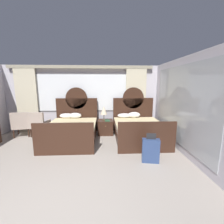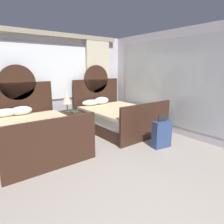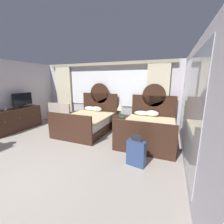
# 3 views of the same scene
# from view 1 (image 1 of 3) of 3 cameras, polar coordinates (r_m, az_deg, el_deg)

# --- Properties ---
(ground_plane) EXTENTS (24.00, 24.00, 0.00)m
(ground_plane) POSITION_cam_1_polar(r_m,az_deg,el_deg) (3.06, -22.41, -30.17)
(ground_plane) COLOR #9E9389
(wall_back_window) EXTENTS (6.21, 0.22, 2.70)m
(wall_back_window) POSITION_cam_1_polar(r_m,az_deg,el_deg) (6.49, -10.93, 5.48)
(wall_back_window) COLOR silver
(wall_back_window) RESTS_ON ground_plane
(wall_right_mirror) EXTENTS (0.08, 4.83, 2.70)m
(wall_right_mirror) POSITION_cam_1_polar(r_m,az_deg,el_deg) (4.64, 25.92, 1.86)
(wall_right_mirror) COLOR silver
(wall_right_mirror) RESTS_ON ground_plane
(bed_near_window) EXTENTS (1.66, 2.25, 1.82)m
(bed_near_window) POSITION_cam_1_polar(r_m,az_deg,el_deg) (5.56, -14.58, -6.56)
(bed_near_window) COLOR #382116
(bed_near_window) RESTS_ON ground_plane
(bed_near_mirror) EXTENTS (1.66, 2.25, 1.82)m
(bed_near_mirror) POSITION_cam_1_polar(r_m,az_deg,el_deg) (5.57, 9.60, -6.29)
(bed_near_mirror) COLOR #382116
(bed_near_mirror) RESTS_ON ground_plane
(nightstand_between_beds) EXTENTS (0.58, 0.61, 0.55)m
(nightstand_between_beds) POSITION_cam_1_polar(r_m,az_deg,el_deg) (6.08, -2.47, -5.63)
(nightstand_between_beds) COLOR #382116
(nightstand_between_beds) RESTS_ON ground_plane
(table_lamp_on_nightstand) EXTENTS (0.27, 0.27, 0.57)m
(table_lamp_on_nightstand) POSITION_cam_1_polar(r_m,az_deg,el_deg) (5.93, -3.06, 0.61)
(table_lamp_on_nightstand) COLOR brown
(table_lamp_on_nightstand) RESTS_ON nightstand_between_beds
(book_on_nightstand) EXTENTS (0.18, 0.26, 0.03)m
(book_on_nightstand) POSITION_cam_1_polar(r_m,az_deg,el_deg) (5.89, -1.73, -3.21)
(book_on_nightstand) COLOR #285133
(book_on_nightstand) RESTS_ON nightstand_between_beds
(armchair_by_window_left) EXTENTS (0.67, 0.67, 0.95)m
(armchair_by_window_left) POSITION_cam_1_polar(r_m,az_deg,el_deg) (6.39, -25.64, -3.89)
(armchair_by_window_left) COLOR #B29E8E
(armchair_by_window_left) RESTS_ON ground_plane
(armchair_by_window_centre) EXTENTS (0.70, 0.70, 0.95)m
(armchair_by_window_centre) POSITION_cam_1_polar(r_m,az_deg,el_deg) (6.66, -30.65, -3.78)
(armchair_by_window_centre) COLOR #B29E8E
(armchair_by_window_centre) RESTS_ON ground_plane
(suitcase_on_floor) EXTENTS (0.45, 0.25, 0.76)m
(suitcase_on_floor) POSITION_cam_1_polar(r_m,az_deg,el_deg) (4.08, 14.20, -13.74)
(suitcase_on_floor) COLOR navy
(suitcase_on_floor) RESTS_ON ground_plane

